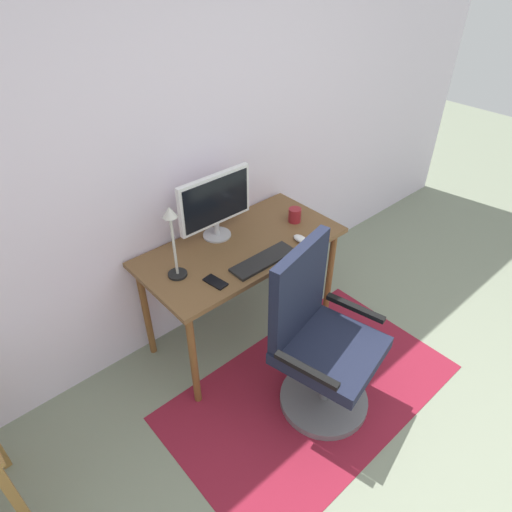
# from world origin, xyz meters

# --- Properties ---
(wall_back) EXTENTS (6.00, 0.10, 2.60)m
(wall_back) POSITION_xyz_m (0.00, 2.20, 1.30)
(wall_back) COLOR silver
(wall_back) RESTS_ON ground
(area_rug) EXTENTS (1.78, 1.06, 0.01)m
(area_rug) POSITION_xyz_m (0.02, 1.12, 0.00)
(area_rug) COLOR maroon
(area_rug) RESTS_ON ground
(desk) EXTENTS (1.30, 0.65, 0.76)m
(desk) POSITION_xyz_m (0.04, 1.81, 0.67)
(desk) COLOR brown
(desk) RESTS_ON ground
(monitor) EXTENTS (0.52, 0.18, 0.43)m
(monitor) POSITION_xyz_m (-0.01, 1.99, 1.00)
(monitor) COLOR #B2B2B7
(monitor) RESTS_ON desk
(keyboard) EXTENTS (0.43, 0.13, 0.02)m
(keyboard) POSITION_xyz_m (0.03, 1.59, 0.77)
(keyboard) COLOR black
(keyboard) RESTS_ON desk
(computer_mouse) EXTENTS (0.06, 0.10, 0.03)m
(computer_mouse) POSITION_xyz_m (0.35, 1.59, 0.78)
(computer_mouse) COLOR white
(computer_mouse) RESTS_ON desk
(coffee_cup) EXTENTS (0.09, 0.09, 0.10)m
(coffee_cup) POSITION_xyz_m (0.49, 1.78, 0.81)
(coffee_cup) COLOR maroon
(coffee_cup) RESTS_ON desk
(cell_phone) EXTENTS (0.09, 0.15, 0.01)m
(cell_phone) POSITION_xyz_m (-0.30, 1.62, 0.76)
(cell_phone) COLOR black
(cell_phone) RESTS_ON desk
(desk_lamp) EXTENTS (0.11, 0.11, 0.45)m
(desk_lamp) POSITION_xyz_m (-0.42, 1.82, 1.04)
(desk_lamp) COLOR black
(desk_lamp) RESTS_ON desk
(office_chair) EXTENTS (0.66, 0.62, 1.07)m
(office_chair) POSITION_xyz_m (0.00, 1.09, 0.45)
(office_chair) COLOR slate
(office_chair) RESTS_ON ground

